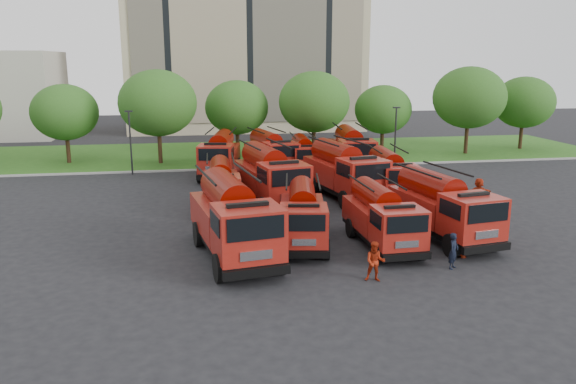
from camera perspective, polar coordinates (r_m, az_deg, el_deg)
name	(u,v)px	position (r m, az deg, el deg)	size (l,w,h in m)	color
ground	(292,230)	(30.21, 0.39, -3.93)	(140.00, 140.00, 0.00)	black
lawn	(246,153)	(55.38, -4.25, 3.96)	(70.00, 16.00, 0.12)	#205215
curb	(255,168)	(47.44, -3.33, 2.44)	(70.00, 0.30, 0.14)	gray
apartment_building	(244,33)	(76.79, -4.46, 15.83)	(30.00, 14.18, 25.00)	#C4BA92
tree_1	(65,112)	(52.79, -21.73, 7.53)	(5.71, 5.71, 6.98)	#382314
tree_2	(158,103)	(50.16, -13.10, 8.80)	(6.72, 6.72, 8.22)	#382314
tree_3	(237,107)	(52.76, -5.22, 8.55)	(5.88, 5.88, 7.19)	#382314
tree_4	(314,102)	(52.24, 2.67, 9.13)	(6.55, 6.55, 8.01)	#382314
tree_5	(383,109)	(55.15, 9.64, 8.27)	(5.46, 5.46, 6.68)	#382314
tree_6	(469,98)	(56.84, 17.93, 9.11)	(6.89, 6.89, 8.42)	#382314
tree_7	(524,102)	(62.08, 22.86, 8.39)	(6.05, 6.05, 7.39)	#382314
lamp_post_0	(130,139)	(46.31, -15.73, 5.25)	(0.60, 0.25, 5.11)	black
lamp_post_1	(395,133)	(49.06, 10.86, 5.92)	(0.60, 0.25, 5.11)	black
fire_truck_0	(233,219)	(25.89, -5.60, -2.71)	(3.99, 8.30, 3.63)	black
fire_truck_1	(303,215)	(27.70, 1.50, -2.39)	(3.23, 6.64, 2.90)	black
fire_truck_2	(382,217)	(27.75, 9.50, -2.50)	(2.52, 6.50, 2.93)	black
fire_truck_3	(442,207)	(29.56, 15.39, -1.46)	(3.63, 7.55, 3.30)	black
fire_truck_4	(221,185)	(34.66, -6.82, 0.70)	(2.50, 6.43, 2.90)	black
fire_truck_5	(270,176)	(35.42, -1.85, 1.64)	(4.14, 8.27, 3.60)	black
fire_truck_6	(344,171)	(37.17, 5.68, 2.13)	(4.20, 8.26, 3.59)	black
fire_truck_7	(390,175)	(37.57, 10.28, 1.71)	(2.87, 6.94, 3.09)	black
fire_truck_8	(220,155)	(44.54, -6.92, 3.78)	(3.79, 7.72, 3.36)	black
fire_truck_9	(271,152)	(45.78, -1.79, 4.06)	(3.85, 7.51, 3.26)	black
fire_truck_10	(304,155)	(45.74, 1.60, 3.81)	(2.60, 6.43, 2.88)	black
fire_truck_11	(351,151)	(45.80, 6.43, 4.19)	(3.52, 8.12, 3.59)	black
firefighter_0	(452,268)	(25.90, 16.35, -7.45)	(0.59, 0.43, 1.61)	black
firefighter_1	(374,281)	(23.78, 8.77, -8.93)	(0.82, 0.45, 1.69)	#97210B
firefighter_2	(461,257)	(27.40, 17.15, -6.36)	(1.01, 0.57, 1.71)	#97210B
firefighter_3	(445,240)	(29.78, 15.63, -4.69)	(0.95, 0.49, 1.48)	#97210B
firefighter_4	(292,216)	(33.02, 0.40, -2.44)	(0.79, 0.51, 1.61)	black
firefighter_5	(477,209)	(36.55, 18.65, -1.61)	(1.79, 0.77, 1.92)	#97210B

